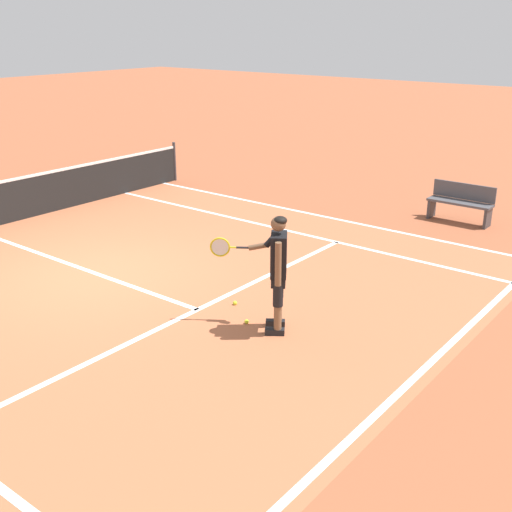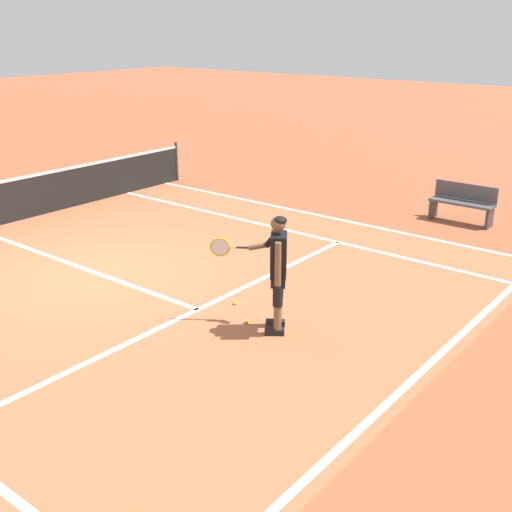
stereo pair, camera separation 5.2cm
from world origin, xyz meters
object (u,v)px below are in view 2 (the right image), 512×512
at_px(tennis_ball_near_feet, 235,303).
at_px(tennis_ball_by_baseline, 247,322).
at_px(courtside_bench, 463,202).
at_px(tennis_player, 276,266).

relative_size(tennis_ball_near_feet, tennis_ball_by_baseline, 1.00).
height_order(tennis_ball_near_feet, tennis_ball_by_baseline, same).
relative_size(tennis_ball_by_baseline, courtside_bench, 0.05).
height_order(tennis_ball_by_baseline, courtside_bench, courtside_bench).
bearing_deg(tennis_player, tennis_ball_near_feet, 73.55).
bearing_deg(tennis_ball_by_baseline, tennis_ball_near_feet, 54.16).
distance_m(tennis_player, tennis_ball_by_baseline, 1.07).
relative_size(tennis_player, courtside_bench, 1.22).
bearing_deg(tennis_player, tennis_ball_by_baseline, 102.81).
height_order(tennis_player, courtside_bench, tennis_player).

